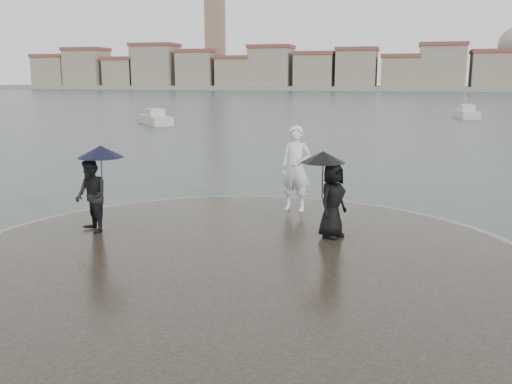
% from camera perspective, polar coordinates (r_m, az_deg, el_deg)
% --- Properties ---
extents(ground, '(400.00, 400.00, 0.00)m').
position_cam_1_polar(ground, '(8.74, -8.50, -15.56)').
color(ground, '#2B3835').
rests_on(ground, ground).
extents(kerb_ring, '(12.50, 12.50, 0.32)m').
position_cam_1_polar(kerb_ring, '(11.71, -1.66, -7.43)').
color(kerb_ring, gray).
rests_on(kerb_ring, ground).
extents(quay_tip, '(11.90, 11.90, 0.36)m').
position_cam_1_polar(quay_tip, '(11.70, -1.66, -7.33)').
color(quay_tip, '#2D261E').
rests_on(quay_tip, ground).
extents(statue, '(0.91, 0.67, 2.31)m').
position_cam_1_polar(statue, '(15.44, 4.01, 2.38)').
color(statue, white).
rests_on(statue, quay_tip).
extents(visitor_left, '(1.32, 1.15, 2.04)m').
position_cam_1_polar(visitor_left, '(13.75, -15.94, 0.72)').
color(visitor_left, black).
rests_on(visitor_left, quay_tip).
extents(visitor_right, '(1.19, 1.11, 1.95)m').
position_cam_1_polar(visitor_right, '(12.93, 7.40, 0.32)').
color(visitor_right, black).
rests_on(visitor_right, quay_tip).
extents(far_skyline, '(260.00, 20.00, 37.00)m').
position_cam_1_polar(far_skyline, '(168.09, 12.04, 11.80)').
color(far_skyline, gray).
rests_on(far_skyline, ground).
extents(boats, '(45.86, 19.96, 1.50)m').
position_cam_1_polar(boats, '(49.63, 16.80, 6.86)').
color(boats, beige).
rests_on(boats, ground).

